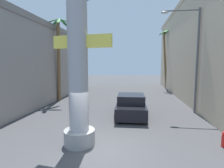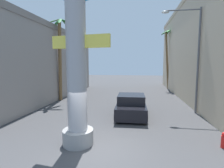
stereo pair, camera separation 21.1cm
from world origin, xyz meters
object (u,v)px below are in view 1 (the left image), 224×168
Objects in this scene: neon_sign_pole at (78,57)px; palm_tree_mid_left at (59,51)px; pedestrian_far_left at (77,86)px; fire_hydrant at (224,139)px; car_lead at (131,105)px; street_lamp at (192,51)px; palm_tree_far_right at (166,50)px.

palm_tree_mid_left is (-5.08, 9.34, 1.03)m from neon_sign_pole.
pedestrian_far_left is 17.19m from fire_hydrant.
car_lead is at bearing -29.51° from palm_tree_mid_left.
neon_sign_pole is 5.48× the size of pedestrian_far_left.
neon_sign_pole is 1.14× the size of palm_tree_mid_left.
street_lamp is (6.72, 6.43, 0.71)m from neon_sign_pole.
palm_tree_far_right reaches higher than street_lamp.
palm_tree_mid_left is at bearing 118.53° from neon_sign_pole.
neon_sign_pole is 9.32m from street_lamp.
palm_tree_far_right reaches higher than pedestrian_far_left.
pedestrian_far_left is at bearing 109.40° from neon_sign_pole.
street_lamp is 7.29m from fire_hydrant.
neon_sign_pole is 14.65m from pedestrian_far_left.
pedestrian_far_left is at bearing 85.72° from palm_tree_mid_left.
palm_tree_far_right is at bearing 70.52° from neon_sign_pole.
street_lamp is 10.88× the size of fire_hydrant.
pedestrian_far_left reaches higher than fire_hydrant.
car_lead is 0.60× the size of palm_tree_mid_left.
neon_sign_pole is at bearing -113.38° from car_lead.
fire_hydrant is (11.31, -12.93, -0.64)m from pedestrian_far_left.
palm_tree_mid_left reaches higher than car_lead.
street_lamp is at bearing 43.73° from neon_sign_pole.
palm_tree_far_right is at bearing 88.52° from street_lamp.
car_lead is at bearing 66.62° from neon_sign_pole.
palm_tree_far_right reaches higher than fire_hydrant.
street_lamp reaches higher than car_lead.
street_lamp is 12.15m from palm_tree_mid_left.
street_lamp is at bearing -13.86° from palm_tree_mid_left.
neon_sign_pole reaches higher than car_lead.
fire_hydrant is at bearing 5.21° from neon_sign_pole.
pedestrian_far_left is at bearing -151.36° from palm_tree_far_right.
car_lead is 2.88× the size of pedestrian_far_left.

